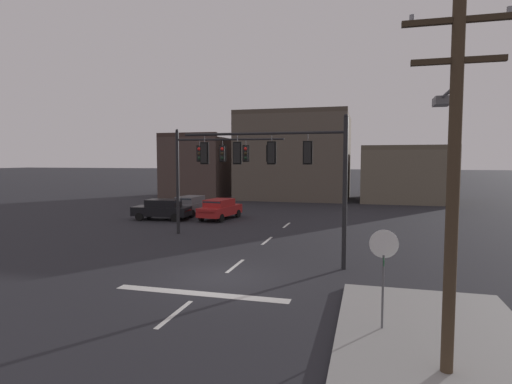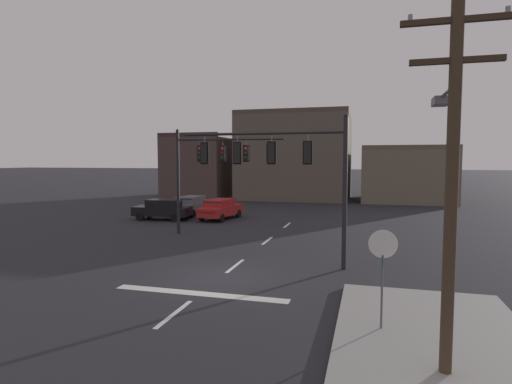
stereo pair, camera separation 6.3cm
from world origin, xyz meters
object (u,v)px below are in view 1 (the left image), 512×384
signal_mast_near_side (285,163)px  car_lot_nearside (220,209)px  utility_pole (452,168)px  car_lot_middle (162,209)px  stop_sign (384,255)px  car_lot_farside (191,205)px  signal_mast_far_side (214,162)px

signal_mast_near_side → car_lot_nearside: signal_mast_near_side is taller
car_lot_nearside → utility_pole: (12.97, -21.34, 3.65)m
car_lot_middle → utility_pole: 26.57m
signal_mast_near_side → car_lot_nearside: 15.40m
stop_sign → car_lot_nearside: stop_sign is taller
car_lot_farside → utility_pole: utility_pole is taller
signal_mast_near_side → utility_pole: bearing=-58.4°
signal_mast_near_side → car_lot_farside: size_ratio=1.64×
stop_sign → car_lot_farside: (-15.00, 21.23, -1.29)m
car_lot_farside → signal_mast_far_side: bearing=-57.6°
signal_mast_near_side → stop_sign: bearing=-58.9°
signal_mast_near_side → signal_mast_far_side: size_ratio=1.10×
car_lot_middle → car_lot_farside: same height
stop_sign → car_lot_farside: stop_sign is taller
car_lot_farside → car_lot_nearside: bearing=-29.0°
signal_mast_near_side → stop_sign: 8.07m
car_lot_farside → utility_pole: bearing=-54.9°
signal_mast_near_side → car_lot_farside: signal_mast_near_side is taller
signal_mast_near_side → utility_pole: utility_pole is taller
signal_mast_far_side → car_lot_farside: size_ratio=1.49×
signal_mast_far_side → utility_pole: size_ratio=0.84×
signal_mast_far_side → utility_pole: utility_pole is taller
stop_sign → utility_pole: (1.27, -1.94, 2.36)m
car_lot_middle → signal_mast_far_side: bearing=-38.9°
car_lot_middle → utility_pole: size_ratio=0.56×
stop_sign → car_lot_middle: bearing=131.7°
car_lot_middle → car_lot_nearside: bearing=18.8°
signal_mast_far_side → stop_sign: bearing=-53.0°
car_lot_nearside → stop_sign: bearing=-58.9°
signal_mast_near_side → car_lot_farside: (-11.02, 14.64, -3.68)m
car_lot_middle → car_lot_farside: 3.42m
stop_sign → car_lot_nearside: (-11.70, 19.40, -1.29)m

